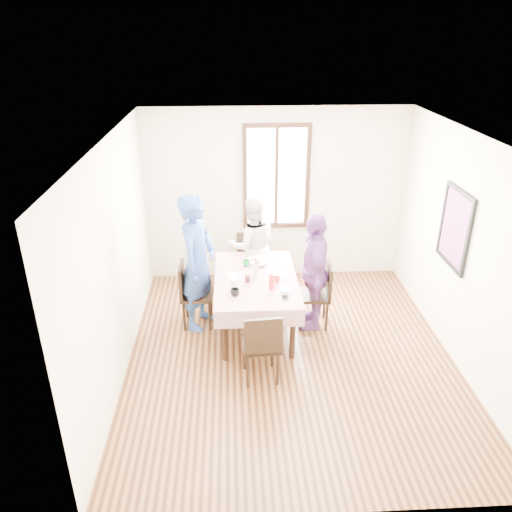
% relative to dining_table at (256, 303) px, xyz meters
% --- Properties ---
extents(ground, '(4.50, 4.50, 0.00)m').
position_rel_dining_table_xyz_m(ground, '(0.40, -0.65, -0.38)').
color(ground, black).
rests_on(ground, ground).
extents(back_wall, '(4.00, 0.00, 4.00)m').
position_rel_dining_table_xyz_m(back_wall, '(0.40, 1.60, 0.98)').
color(back_wall, beige).
rests_on(back_wall, ground).
extents(right_wall, '(0.00, 4.50, 4.50)m').
position_rel_dining_table_xyz_m(right_wall, '(2.40, -0.65, 0.98)').
color(right_wall, beige).
rests_on(right_wall, ground).
extents(window_frame, '(1.02, 0.06, 1.62)m').
position_rel_dining_table_xyz_m(window_frame, '(0.40, 1.58, 1.27)').
color(window_frame, black).
rests_on(window_frame, back_wall).
extents(window_pane, '(0.90, 0.02, 1.50)m').
position_rel_dining_table_xyz_m(window_pane, '(0.40, 1.59, 1.27)').
color(window_pane, white).
rests_on(window_pane, back_wall).
extents(art_poster, '(0.04, 0.76, 0.96)m').
position_rel_dining_table_xyz_m(art_poster, '(2.38, -0.35, 1.18)').
color(art_poster, red).
rests_on(art_poster, right_wall).
extents(dining_table, '(0.94, 1.52, 0.75)m').
position_rel_dining_table_xyz_m(dining_table, '(0.00, 0.00, 0.00)').
color(dining_table, black).
rests_on(dining_table, ground).
extents(tablecloth, '(1.06, 1.64, 0.01)m').
position_rel_dining_table_xyz_m(tablecloth, '(0.00, 0.00, 0.38)').
color(tablecloth, '#53020F').
rests_on(tablecloth, dining_table).
extents(chair_left, '(0.43, 0.43, 0.91)m').
position_rel_dining_table_xyz_m(chair_left, '(-0.79, 0.14, 0.08)').
color(chair_left, black).
rests_on(chair_left, ground).
extents(chair_right, '(0.46, 0.46, 0.91)m').
position_rel_dining_table_xyz_m(chair_right, '(0.79, 0.05, 0.08)').
color(chair_right, black).
rests_on(chair_right, ground).
extents(chair_far, '(0.46, 0.46, 0.91)m').
position_rel_dining_table_xyz_m(chair_far, '(0.00, 1.05, 0.08)').
color(chair_far, black).
rests_on(chair_far, ground).
extents(chair_near, '(0.46, 0.46, 0.91)m').
position_rel_dining_table_xyz_m(chair_near, '(0.00, -1.05, 0.08)').
color(chair_near, black).
rests_on(chair_near, ground).
extents(person_left, '(0.65, 0.79, 1.86)m').
position_rel_dining_table_xyz_m(person_left, '(-0.77, 0.14, 0.55)').
color(person_left, navy).
rests_on(person_left, ground).
extents(person_far, '(0.83, 0.69, 1.53)m').
position_rel_dining_table_xyz_m(person_far, '(0.00, 1.03, 0.39)').
color(person_far, silver).
rests_on(person_far, ground).
extents(person_right, '(0.47, 0.98, 1.62)m').
position_rel_dining_table_xyz_m(person_right, '(0.77, 0.05, 0.44)').
color(person_right, '#673878').
rests_on(person_right, ground).
extents(mug_black, '(0.12, 0.12, 0.09)m').
position_rel_dining_table_xyz_m(mug_black, '(-0.28, -0.45, 0.43)').
color(mug_black, black).
rests_on(mug_black, tablecloth).
extents(mug_flag, '(0.12, 0.12, 0.08)m').
position_rel_dining_table_xyz_m(mug_flag, '(0.27, -0.13, 0.43)').
color(mug_flag, red).
rests_on(mug_flag, tablecloth).
extents(mug_green, '(0.14, 0.14, 0.08)m').
position_rel_dining_table_xyz_m(mug_green, '(-0.11, 0.36, 0.43)').
color(mug_green, '#0C7226').
rests_on(mug_green, tablecloth).
extents(serving_bowl, '(0.24, 0.24, 0.05)m').
position_rel_dining_table_xyz_m(serving_bowl, '(0.07, 0.38, 0.41)').
color(serving_bowl, white).
rests_on(serving_bowl, tablecloth).
extents(juice_carton, '(0.06, 0.06, 0.20)m').
position_rel_dining_table_xyz_m(juice_carton, '(0.18, -0.30, 0.49)').
color(juice_carton, red).
rests_on(juice_carton, tablecloth).
extents(butter_tub, '(0.11, 0.11, 0.05)m').
position_rel_dining_table_xyz_m(butter_tub, '(0.34, -0.44, 0.41)').
color(butter_tub, white).
rests_on(butter_tub, tablecloth).
extents(jam_jar, '(0.06, 0.06, 0.09)m').
position_rel_dining_table_xyz_m(jam_jar, '(-0.11, -0.11, 0.43)').
color(jam_jar, black).
rests_on(jam_jar, tablecloth).
extents(drinking_glass, '(0.07, 0.07, 0.10)m').
position_rel_dining_table_xyz_m(drinking_glass, '(-0.29, -0.24, 0.44)').
color(drinking_glass, silver).
rests_on(drinking_glass, tablecloth).
extents(smartphone, '(0.07, 0.13, 0.01)m').
position_rel_dining_table_xyz_m(smartphone, '(0.33, -0.54, 0.39)').
color(smartphone, black).
rests_on(smartphone, tablecloth).
extents(flower_vase, '(0.07, 0.07, 0.15)m').
position_rel_dining_table_xyz_m(flower_vase, '(-0.00, 0.05, 0.46)').
color(flower_vase, silver).
rests_on(flower_vase, tablecloth).
extents(plate_left, '(0.20, 0.20, 0.01)m').
position_rel_dining_table_xyz_m(plate_left, '(-0.29, 0.08, 0.39)').
color(plate_left, white).
rests_on(plate_left, tablecloth).
extents(plate_right, '(0.20, 0.20, 0.01)m').
position_rel_dining_table_xyz_m(plate_right, '(0.30, 0.08, 0.39)').
color(plate_right, white).
rests_on(plate_right, tablecloth).
extents(plate_far, '(0.20, 0.20, 0.01)m').
position_rel_dining_table_xyz_m(plate_far, '(0.01, 0.59, 0.39)').
color(plate_far, white).
rests_on(plate_far, tablecloth).
extents(butter_lid, '(0.12, 0.12, 0.01)m').
position_rel_dining_table_xyz_m(butter_lid, '(0.34, -0.44, 0.45)').
color(butter_lid, blue).
rests_on(butter_lid, butter_tub).
extents(flower_bunch, '(0.09, 0.09, 0.10)m').
position_rel_dining_table_xyz_m(flower_bunch, '(-0.00, 0.05, 0.58)').
color(flower_bunch, yellow).
rests_on(flower_bunch, flower_vase).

